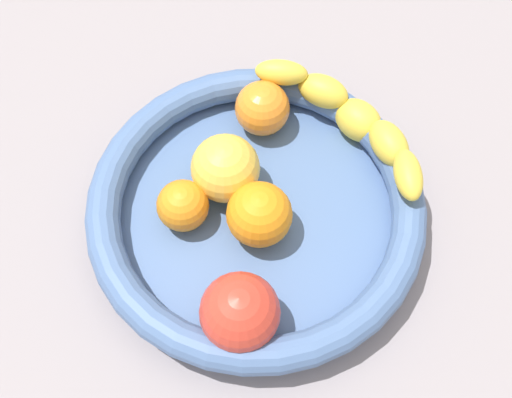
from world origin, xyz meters
The scene contains 8 objects.
kitchen_counter centered at (0.00, 0.00, 1.50)cm, with size 120.00×120.00×3.00cm, color gray.
fruit_bowl centered at (0.00, 0.00, 5.71)cm, with size 33.68×33.68×5.24cm.
banana_draped_left centered at (13.28, 3.02, 8.21)cm, with size 10.79×22.65×6.24cm.
orange_front centered at (-6.46, 3.10, 7.37)cm, with size 5.16×5.16×5.16cm, color orange.
orange_mid_left centered at (-0.62, -1.73, 8.01)cm, with size 6.43×6.43×6.43cm, color orange.
orange_mid_right centered at (6.01, 9.17, 7.71)cm, with size 5.84×5.84×5.84cm, color orange.
apple_yellow centered at (-1.05, 4.29, 8.26)cm, with size 6.93×6.93×6.93cm, color #ECBF45.
tomato_red centered at (-7.01, -9.41, 8.41)cm, with size 7.23×7.23×7.23cm, color red.
Camera 1 is at (-14.71, -25.73, 62.49)cm, focal length 44.93 mm.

